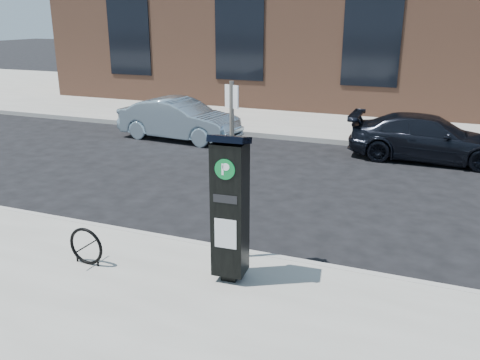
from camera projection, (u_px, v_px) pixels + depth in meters
The scene contains 10 objects.
ground at pixel (250, 259), 8.08m from camera, with size 120.00×120.00×0.00m, color black.
sidewalk_far at pixel (373, 109), 20.41m from camera, with size 60.00×12.00×0.15m, color gray.
curb_near at pixel (249, 256), 8.04m from camera, with size 60.00×0.12×0.16m, color #9E9B93.
curb_far at pixel (345, 143), 15.13m from camera, with size 60.00×0.12×0.16m, color #9E9B93.
building at pixel (391, 4), 21.78m from camera, with size 28.00×10.05×8.25m.
parking_kiosk at pixel (230, 207), 6.86m from camera, with size 0.51×0.46×2.11m.
sign_pole at pixel (232, 175), 7.41m from camera, with size 0.23×0.22×2.69m.
bike_rack at pixel (86, 246), 7.53m from camera, with size 0.59×0.06×0.59m.
car_silver at pixel (179, 119), 15.68m from camera, with size 1.34×3.83×1.26m, color #98B2C2.
car_dark at pixel (428, 138), 13.44m from camera, with size 1.67×4.11×1.19m, color black.
Camera 1 is at (2.57, -6.82, 3.71)m, focal length 38.00 mm.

